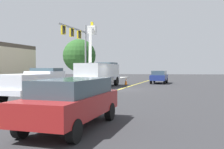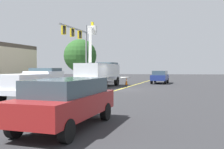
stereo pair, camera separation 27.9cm
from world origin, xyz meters
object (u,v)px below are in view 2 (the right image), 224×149
at_px(passing_minivan, 160,76).
at_px(traffic_cone_leading, 25,102).
at_px(traffic_cone_mid_rear, 126,82).
at_px(service_pickup_truck, 33,83).
at_px(trailing_sedan, 67,100).
at_px(utility_bucket_truck, 99,72).
at_px(traffic_signal_mast, 79,41).
at_px(traffic_cone_mid_front, 94,88).

height_order(passing_minivan, traffic_cone_leading, passing_minivan).
bearing_deg(traffic_cone_mid_rear, service_pickup_truck, 162.67).
bearing_deg(service_pickup_truck, passing_minivan, -24.95).
xyz_separation_m(passing_minivan, traffic_cone_leading, (-22.46, 7.80, -0.60)).
distance_m(trailing_sedan, traffic_cone_mid_rear, 21.85).
bearing_deg(passing_minivan, utility_bucket_truck, 137.11).
height_order(utility_bucket_truck, traffic_cone_mid_rear, utility_bucket_truck).
bearing_deg(trailing_sedan, traffic_signal_mast, 13.92).
bearing_deg(traffic_signal_mast, traffic_cone_mid_front, -158.55).
height_order(traffic_cone_leading, traffic_cone_mid_front, traffic_cone_mid_front).
height_order(utility_bucket_truck, passing_minivan, utility_bucket_truck).
height_order(utility_bucket_truck, service_pickup_truck, utility_bucket_truck).
bearing_deg(passing_minivan, traffic_cone_mid_front, 155.29).
xyz_separation_m(traffic_cone_mid_rear, traffic_signal_mast, (0.65, 6.00, 4.97)).
height_order(traffic_cone_leading, traffic_cone_mid_rear, traffic_cone_mid_rear).
xyz_separation_m(utility_bucket_truck, traffic_signal_mast, (4.06, 3.33, 3.77)).
relative_size(service_pickup_truck, traffic_cone_mid_rear, 6.77).
distance_m(traffic_cone_mid_rear, traffic_signal_mast, 7.81).
xyz_separation_m(trailing_sedan, traffic_cone_leading, (3.35, 3.20, -0.60)).
bearing_deg(traffic_cone_leading, traffic_signal_mast, 7.06).
height_order(utility_bucket_truck, trailing_sedan, utility_bucket_truck).
bearing_deg(service_pickup_truck, traffic_signal_mast, 4.51).
bearing_deg(trailing_sedan, utility_bucket_truck, 6.95).
distance_m(trailing_sedan, traffic_signal_mast, 23.60).
bearing_deg(service_pickup_truck, trailing_sedan, -146.88).
relative_size(passing_minivan, traffic_signal_mast, 0.65).
distance_m(utility_bucket_truck, passing_minivan, 10.08).
xyz_separation_m(traffic_cone_leading, traffic_signal_mast, (19.15, 2.37, 5.02)).
relative_size(utility_bucket_truck, traffic_signal_mast, 1.10).
bearing_deg(utility_bucket_truck, trailing_sedan, -173.05).
distance_m(service_pickup_truck, traffic_cone_mid_rear, 15.95).
height_order(service_pickup_truck, passing_minivan, service_pickup_truck).
distance_m(traffic_cone_leading, traffic_cone_mid_rear, 18.85).
relative_size(passing_minivan, trailing_sedan, 1.00).
xyz_separation_m(utility_bucket_truck, service_pickup_truck, (-11.81, 2.08, -0.50)).
bearing_deg(trailing_sedan, traffic_cone_mid_rear, -1.10).
relative_size(trailing_sedan, traffic_cone_mid_rear, 5.82).
height_order(trailing_sedan, traffic_signal_mast, traffic_signal_mast).
xyz_separation_m(passing_minivan, traffic_cone_mid_rear, (-3.96, 4.18, -0.54)).
xyz_separation_m(utility_bucket_truck, trailing_sedan, (-18.44, -2.25, -0.65)).
relative_size(traffic_cone_mid_rear, traffic_signal_mast, 0.11).
distance_m(utility_bucket_truck, traffic_cone_mid_rear, 4.49).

